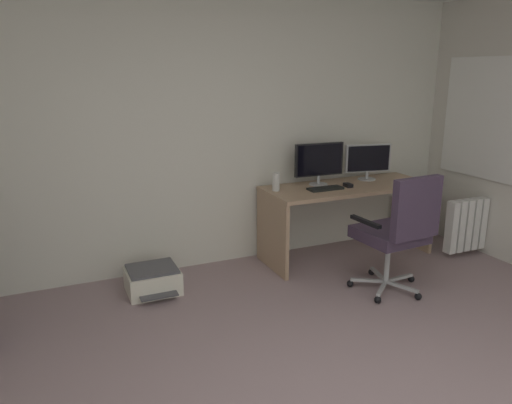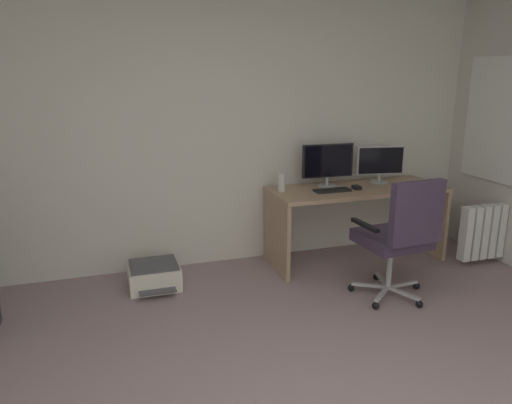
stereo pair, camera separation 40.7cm
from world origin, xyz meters
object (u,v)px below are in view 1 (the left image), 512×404
desktop_speaker (276,182)px  printer (153,280)px  desk (348,203)px  radiator (477,223)px  monitor_secondary (368,160)px  computer_mouse (348,185)px  office_chair (398,228)px  monitor_main (319,161)px  keyboard (325,189)px

desktop_speaker → printer: bearing=-173.9°
desk → desktop_speaker: (-0.75, 0.09, 0.27)m
desk → radiator: (1.25, -0.49, -0.23)m
desk → monitor_secondary: size_ratio=3.50×
desktop_speaker → computer_mouse: bearing=-11.5°
monitor_secondary → printer: monitor_secondary is taller
office_chair → radiator: size_ratio=1.37×
desk → monitor_main: bearing=152.8°
office_chair → radiator: 1.45m
office_chair → printer: 2.09m
desk → keyboard: size_ratio=4.97×
desk → computer_mouse: bearing=-128.3°
monitor_main → monitor_secondary: size_ratio=1.06×
desk → desktop_speaker: desktop_speaker is taller
computer_mouse → printer: size_ratio=0.22×
desk → monitor_main: size_ratio=3.29×
monitor_secondary → office_chair: monitor_secondary is taller
monitor_secondary → office_chair: 1.18m
monitor_main → printer: size_ratio=1.11×
desk → printer: 2.02m
monitor_secondary → desktop_speaker: monitor_secondary is taller
desktop_speaker → office_chair: office_chair is taller
desktop_speaker → office_chair: size_ratio=0.16×
keyboard → office_chair: 0.88m
computer_mouse → monitor_secondary: bearing=30.8°
keyboard → computer_mouse: bearing=1.3°
desktop_speaker → printer: 1.42m
monitor_main → computer_mouse: monitor_main is taller
monitor_secondary → desk: bearing=-156.9°
computer_mouse → printer: computer_mouse is taller
office_chair → monitor_main: bearing=97.7°
monitor_main → printer: monitor_main is taller
monitor_secondary → radiator: (0.93, -0.62, -0.62)m
radiator → desk: bearing=158.7°
keyboard → radiator: size_ratio=0.45×
office_chair → computer_mouse: bearing=84.8°
keyboard → desktop_speaker: desktop_speaker is taller
monitor_main → desktop_speaker: (-0.49, -0.05, -0.15)m
monitor_secondary → printer: (-2.29, -0.18, -0.84)m
keyboard → office_chair: (0.18, -0.84, -0.17)m
desk → printer: bearing=-178.7°
computer_mouse → office_chair: 0.87m
computer_mouse → office_chair: (-0.08, -0.85, -0.17)m
desk → office_chair: size_ratio=1.63×
monitor_secondary → monitor_main: bearing=-180.0°
monitor_main → keyboard: 0.30m
desk → monitor_secondary: (0.32, 0.13, 0.39)m
keyboard → desktop_speaker: 0.48m
keyboard → monitor_main: bearing=78.0°
monitor_secondary → keyboard: 0.68m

